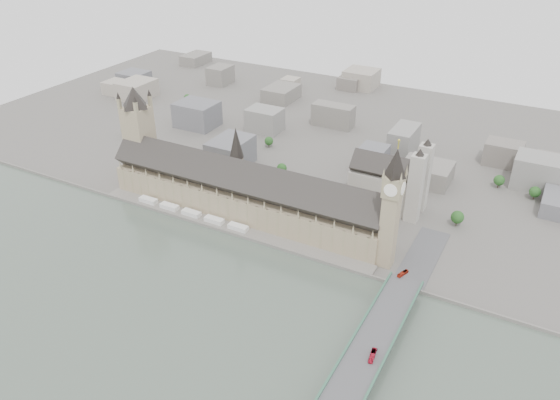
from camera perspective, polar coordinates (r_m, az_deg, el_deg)
The scene contains 17 objects.
ground at distance 487.25m, azimuth -4.94°, elevation -2.55°, with size 900.00×900.00×0.00m, color #595651.
river_thames at distance 389.93m, azimuth -18.53°, elevation -13.91°, with size 600.00×600.00×0.00m, color #475448.
embankment_wall at distance 476.05m, azimuth -5.92°, elevation -3.24°, with size 600.00×1.50×3.00m, color slate.
river_terrace at distance 481.49m, azimuth -5.42°, elevation -2.87°, with size 270.00×15.00×2.00m, color slate.
terrace_tents at distance 500.76m, azimuth -9.24°, elevation -1.36°, with size 118.00×7.00×4.00m.
palace_of_westminster at distance 489.87m, azimuth -3.81°, elevation 0.77°, with size 265.00×40.73×55.44m.
elizabeth_tower at distance 413.82m, azimuth 11.62°, elevation -0.04°, with size 17.00×17.00×107.50m.
victoria_tower at distance 549.24m, azimuth -14.54°, elevation 6.94°, with size 30.00×30.00×100.00m.
central_tower at distance 483.59m, azimuth -4.57°, elevation 5.02°, with size 13.00×13.00×48.00m.
westminster_bridge at distance 365.91m, azimuth 9.62°, elevation -14.82°, with size 25.00×325.00×10.25m, color #474749.
bridge_parapets at distance 332.30m, azimuth 6.94°, elevation -18.98°, with size 25.00×235.00×1.15m, color #38664F, non-canonical shape.
westminster_abbey at distance 509.67m, azimuth 11.42°, elevation 1.73°, with size 68.00×36.00×64.00m.
city_skyline_inland at distance 674.62m, azimuth 6.41°, elevation 8.68°, with size 720.00×360.00×38.00m, color gray, non-canonical shape.
park_trees at distance 531.84m, azimuth -2.39°, elevation 1.44°, with size 110.00×30.00×15.00m, color #214A1A, non-canonical shape.
red_bus_north at distance 417.66m, azimuth 12.72°, elevation -7.50°, with size 2.47×10.57×2.94m, color #B02714.
red_bus_south at distance 350.58m, azimuth 9.64°, elevation -15.72°, with size 2.77×11.83×3.30m, color red.
car_silver at distance 355.18m, azimuth 9.92°, elevation -15.24°, with size 1.35×3.88×1.28m, color gray.
Camera 1 is at (231.74, -341.17, 259.43)m, focal length 35.00 mm.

